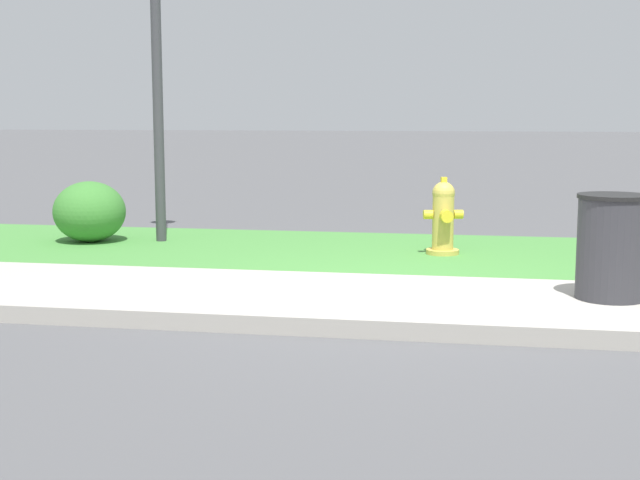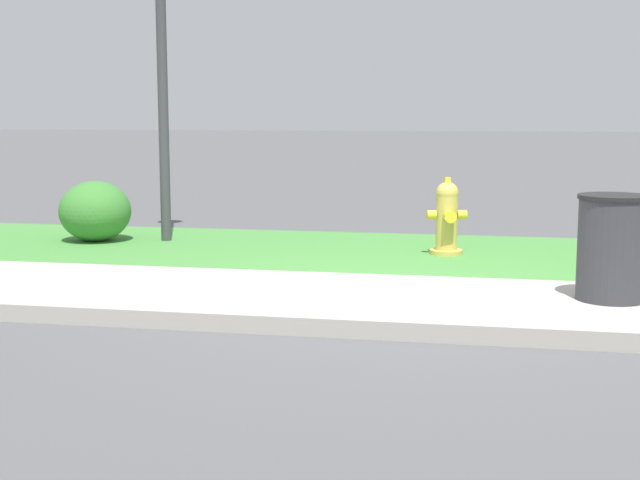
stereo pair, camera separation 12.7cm
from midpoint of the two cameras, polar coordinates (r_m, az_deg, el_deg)
ground_plane at (r=6.68m, az=4.86°, el=-3.91°), size 120.00×120.00×0.00m
sidewalk_pavement at (r=6.68m, az=4.86°, el=-3.86°), size 18.00×2.04×0.01m
grass_verge at (r=8.99m, az=6.27°, el=-0.77°), size 18.00×2.67×0.01m
street_curb at (r=5.60m, az=3.80°, el=-5.64°), size 18.00×0.16×0.12m
fire_hydrant_near_corner at (r=8.84m, az=7.48°, el=1.44°), size 0.40×0.38×0.77m
trash_bin at (r=6.95m, az=17.67°, el=-0.45°), size 0.53×0.53×0.79m
shrub_bush_mid_verge at (r=9.96m, az=-14.89°, el=1.76°), size 0.77×0.77×0.66m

